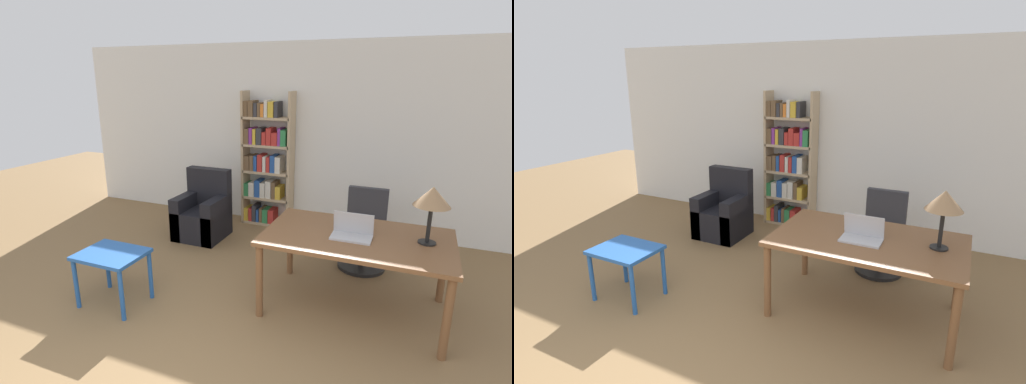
% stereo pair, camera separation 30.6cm
% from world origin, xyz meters
% --- Properties ---
extents(wall_back, '(8.00, 0.06, 2.70)m').
position_xyz_m(wall_back, '(0.00, 4.53, 1.35)').
color(wall_back, white).
rests_on(wall_back, ground_plane).
extents(desk, '(1.73, 1.06, 0.77)m').
position_xyz_m(desk, '(0.98, 2.43, 0.69)').
color(desk, brown).
rests_on(desk, ground_plane).
extents(laptop, '(0.37, 0.22, 0.23)m').
position_xyz_m(laptop, '(0.94, 2.37, 0.83)').
color(laptop, '#B2B2B7').
rests_on(laptop, desk).
extents(table_lamp, '(0.32, 0.32, 0.53)m').
position_xyz_m(table_lamp, '(1.59, 2.49, 1.20)').
color(table_lamp, black).
rests_on(table_lamp, desk).
extents(office_chair, '(0.56, 0.56, 0.94)m').
position_xyz_m(office_chair, '(0.93, 3.43, 0.43)').
color(office_chair, black).
rests_on(office_chair, ground_plane).
extents(side_table_blue, '(0.63, 0.50, 0.55)m').
position_xyz_m(side_table_blue, '(-1.26, 1.61, 0.46)').
color(side_table_blue, '#2356A3').
rests_on(side_table_blue, ground_plane).
extents(armchair, '(0.65, 0.65, 0.96)m').
position_xyz_m(armchair, '(-1.32, 3.50, 0.32)').
color(armchair, black).
rests_on(armchair, ground_plane).
extents(bookshelf, '(0.77, 0.28, 2.02)m').
position_xyz_m(bookshelf, '(-0.70, 4.34, 0.96)').
color(bookshelf, tan).
rests_on(bookshelf, ground_plane).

